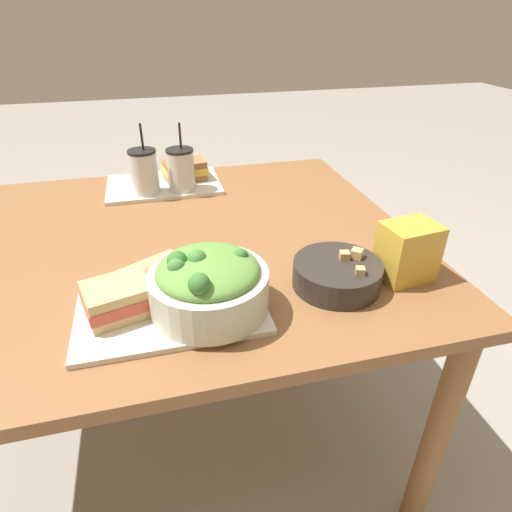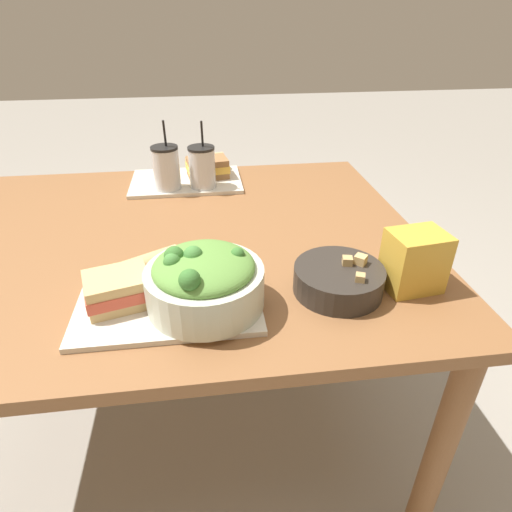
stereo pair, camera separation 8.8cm
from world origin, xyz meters
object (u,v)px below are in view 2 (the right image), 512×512
at_px(baguette_near, 152,266).
at_px(baguette_far, 206,162).
at_px(salad_bowl, 204,280).
at_px(sandwich_far, 208,168).
at_px(drink_cup_red, 202,168).
at_px(drink_cup_dark, 166,169).
at_px(sandwich_near, 118,289).
at_px(chip_bag, 414,261).
at_px(soup_bowl, 339,279).

xyz_separation_m(baguette_near, baguette_far, (0.14, 0.68, 0.00)).
relative_size(salad_bowl, sandwich_far, 1.54).
height_order(sandwich_far, baguette_far, sandwich_far).
xyz_separation_m(sandwich_far, drink_cup_red, (-0.02, -0.09, 0.03)).
relative_size(baguette_near, drink_cup_dark, 0.67).
bearing_deg(salad_bowl, drink_cup_dark, 99.06).
relative_size(sandwich_near, chip_bag, 1.15).
height_order(soup_bowl, sandwich_far, same).
xyz_separation_m(sandwich_far, baguette_far, (-0.00, 0.07, -0.00)).
bearing_deg(sandwich_near, baguette_near, 40.70).
bearing_deg(sandwich_near, chip_bag, -16.22).
bearing_deg(soup_bowl, sandwich_near, 179.91).
height_order(sandwich_far, drink_cup_dark, drink_cup_dark).
bearing_deg(drink_cup_dark, baguette_near, -91.18).
bearing_deg(drink_cup_red, baguette_near, -103.35).
distance_m(baguette_near, baguette_far, 0.69).
relative_size(drink_cup_dark, drink_cup_red, 1.02).
bearing_deg(salad_bowl, chip_bag, 2.70).
relative_size(sandwich_far, chip_bag, 1.16).
height_order(salad_bowl, sandwich_near, salad_bowl).
bearing_deg(baguette_near, sandwich_far, -42.39).
relative_size(sandwich_far, drink_cup_dark, 0.69).
xyz_separation_m(soup_bowl, baguette_near, (-0.39, 0.09, 0.01)).
relative_size(salad_bowl, baguette_near, 1.60).
bearing_deg(drink_cup_dark, drink_cup_red, 0.00).
height_order(baguette_near, drink_cup_red, drink_cup_red).
distance_m(drink_cup_red, chip_bag, 0.74).
bearing_deg(drink_cup_red, sandwich_near, -106.63).
height_order(soup_bowl, baguette_far, soup_bowl).
distance_m(salad_bowl, drink_cup_dark, 0.64).
bearing_deg(sandwich_far, sandwich_near, -114.61).
xyz_separation_m(baguette_near, drink_cup_dark, (0.01, 0.52, 0.04)).
bearing_deg(drink_cup_red, soup_bowl, -66.15).
bearing_deg(drink_cup_red, sandwich_far, 78.63).
bearing_deg(sandwich_far, salad_bowl, -101.02).
distance_m(baguette_near, chip_bag, 0.56).
bearing_deg(chip_bag, sandwich_near, 172.20).
distance_m(baguette_far, drink_cup_dark, 0.21).
distance_m(sandwich_far, drink_cup_red, 0.10).
relative_size(sandwich_far, drink_cup_red, 0.71).
bearing_deg(baguette_far, baguette_near, 152.85).
distance_m(sandwich_near, drink_cup_red, 0.63).
bearing_deg(baguette_near, chip_bag, -128.88).
bearing_deg(salad_bowl, baguette_near, 134.54).
height_order(salad_bowl, drink_cup_red, drink_cup_red).
height_order(sandwich_near, drink_cup_red, drink_cup_red).
bearing_deg(soup_bowl, baguette_far, 108.25).
height_order(soup_bowl, baguette_near, soup_bowl).
xyz_separation_m(soup_bowl, drink_cup_red, (-0.27, 0.61, 0.04)).
relative_size(drink_cup_dark, chip_bag, 1.68).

